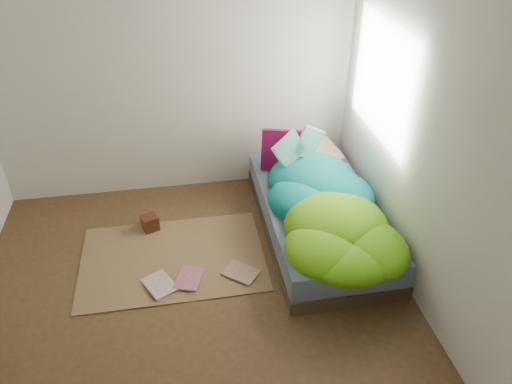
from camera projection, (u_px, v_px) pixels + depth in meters
ground at (194, 302)px, 3.99m from camera, size 3.50×3.50×0.00m
room_walls at (178, 115)px, 3.09m from camera, size 3.54×3.54×2.62m
bed at (318, 216)px, 4.66m from camera, size 1.00×2.00×0.34m
duvet at (328, 200)px, 4.29m from camera, size 0.96×1.84×0.34m
rug at (173, 258)px, 4.41m from camera, size 1.60×1.10×0.01m
pillow_floral at (308, 158)px, 5.09m from camera, size 0.70×0.53×0.14m
pillow_magenta at (282, 150)px, 4.95m from camera, size 0.42×0.23×0.40m
open_book at (300, 137)px, 4.58m from camera, size 0.48×0.27×0.29m
wooden_box at (150, 223)px, 4.72m from camera, size 0.18×0.18×0.14m
floor_book_a at (148, 291)px, 4.06m from camera, size 0.33×0.36×0.02m
floor_book_b at (177, 277)px, 4.18m from camera, size 0.29×0.33×0.03m
floor_book_c at (235, 280)px, 4.16m from camera, size 0.35×0.34×0.02m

